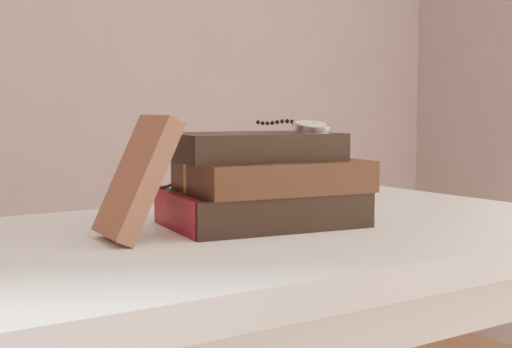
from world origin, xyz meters
TOP-DOWN VIEW (x-y plane):
  - table at (0.00, 0.35)m, footprint 1.00×0.60m
  - book_stack at (-0.01, 0.36)m, footprint 0.29×0.22m
  - journal at (-0.21, 0.35)m, footprint 0.10×0.11m
  - pocket_watch at (0.06, 0.34)m, footprint 0.06×0.16m
  - eyeglasses at (-0.09, 0.46)m, footprint 0.13×0.14m

SIDE VIEW (x-z plane):
  - table at x=0.00m, z-range 0.28..1.03m
  - book_stack at x=-0.01m, z-range 0.75..0.88m
  - eyeglasses at x=-0.09m, z-range 0.80..0.85m
  - journal at x=-0.21m, z-range 0.75..0.91m
  - pocket_watch at x=0.06m, z-range 0.88..0.90m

